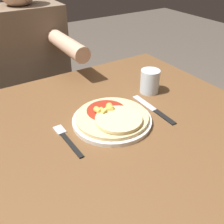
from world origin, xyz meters
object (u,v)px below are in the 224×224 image
at_px(drinking_glass, 150,81).
at_px(person_diner, 32,69).
at_px(dining_table, 105,154).
at_px(fork, 66,138).
at_px(pizza, 113,117).
at_px(knife, 154,110).
at_px(plate, 112,120).

bearing_deg(drinking_glass, person_diner, 115.77).
xyz_separation_m(dining_table, fork, (-0.13, 0.02, 0.11)).
height_order(dining_table, pizza, pizza).
bearing_deg(fork, knife, -3.04).
relative_size(fork, person_diner, 0.15).
bearing_deg(plate, person_diner, 94.30).
bearing_deg(plate, fork, -179.57).
xyz_separation_m(pizza, person_diner, (-0.05, 0.71, -0.08)).
distance_m(pizza, knife, 0.17).
distance_m(knife, drinking_glass, 0.15).
distance_m(knife, person_diner, 0.76).
xyz_separation_m(plate, knife, (0.17, -0.02, -0.00)).
bearing_deg(drinking_glass, knife, -122.08).
bearing_deg(knife, fork, 176.96).
xyz_separation_m(knife, person_diner, (-0.22, 0.72, -0.06)).
xyz_separation_m(dining_table, knife, (0.21, 0.00, 0.11)).
height_order(dining_table, drinking_glass, drinking_glass).
relative_size(pizza, person_diner, 0.21).
bearing_deg(knife, pizza, 175.27).
relative_size(dining_table, knife, 4.93).
bearing_deg(person_diner, pizza, -85.75).
xyz_separation_m(dining_table, plate, (0.04, 0.02, 0.11)).
relative_size(pizza, knife, 1.09).
bearing_deg(pizza, knife, -4.73).
xyz_separation_m(dining_table, person_diner, (-0.01, 0.72, 0.05)).
bearing_deg(pizza, fork, 178.67).
relative_size(dining_table, person_diner, 0.94).
distance_m(plate, drinking_glass, 0.26).
bearing_deg(dining_table, fork, 171.67).
bearing_deg(drinking_glass, fork, -166.18).
bearing_deg(person_diner, fork, -99.11).
distance_m(fork, knife, 0.33).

